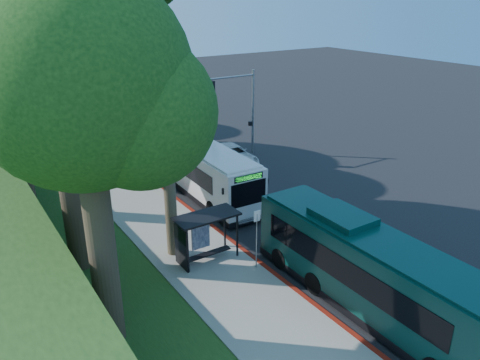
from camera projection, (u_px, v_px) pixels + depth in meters
ground at (280, 207)px, 29.69m from camera, size 140.00×140.00×0.00m
sidewalk at (176, 237)px, 25.94m from camera, size 4.50×70.00×0.12m
red_curb at (251, 257)px, 24.01m from camera, size 0.25×30.00×0.13m
grass_verge at (48, 229)px, 26.92m from camera, size 8.00×70.00×0.06m
bus_shelter at (201, 229)px, 23.10m from camera, size 3.20×1.51×2.55m
stop_sign_pole at (257, 231)px, 22.29m from camera, size 0.35×0.06×3.17m
traffic_signal_pole at (243, 103)px, 37.74m from camera, size 4.10×0.30×7.00m
palm_tree at (158, 0)px, 19.76m from camera, size 4.20×4.20×14.40m
tree_0 at (51, 31)px, 19.20m from camera, size 8.40×8.00×15.70m
tree_2 at (5, 27)px, 32.14m from camera, size 8.82×8.40×15.12m
tree_6 at (85, 93)px, 14.84m from camera, size 7.56×7.20×13.74m
white_bus at (199, 165)px, 31.65m from camera, size 3.07×12.52×3.71m
teal_bus at (373, 272)px, 19.48m from camera, size 2.79×12.65×3.77m
pickup at (232, 156)px, 36.82m from camera, size 2.99×5.72×1.54m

